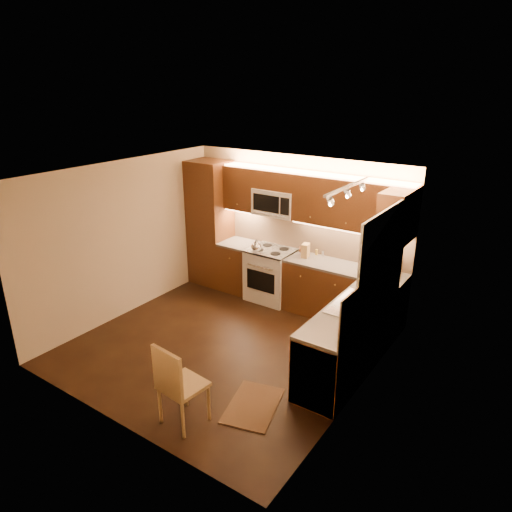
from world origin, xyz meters
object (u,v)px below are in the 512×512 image
Objects in this scene: kettle at (256,245)px; knife_block at (306,250)px; microwave at (276,202)px; soap_bottle at (384,286)px; dining_chair at (183,383)px; stove at (271,274)px; toaster_oven at (384,265)px; sink at (355,300)px.

kettle reaches higher than knife_block.
microwave reaches higher than knife_block.
knife_block reaches higher than soap_bottle.
knife_block is 1.65m from soap_bottle.
microwave reaches higher than kettle.
kettle is 3.23m from dining_chair.
knife_block is (0.62, -0.07, -0.71)m from microwave.
stove is at bearing 34.83° from kettle.
toaster_oven is 0.40× the size of dining_chair.
kettle is at bearing -127.31° from stove.
soap_bottle reaches higher than stove.
sink reaches higher than dining_chair.
dining_chair is (1.07, -3.00, -0.52)m from kettle.
toaster_oven reaches higher than kettle.
microwave is at bearing 147.79° from sink.
soap_bottle reaches higher than dining_chair.
knife_block is 1.23× the size of soap_bottle.
toaster_oven is at bearing 4.49° from stove.
kettle reaches higher than stove.
toaster_oven is (2.09, 0.37, -0.00)m from kettle.
toaster_oven is at bearing 117.12° from soap_bottle.
knife_block is at bearing -6.74° from microwave.
toaster_oven is (1.92, 0.02, -0.70)m from microwave.
dining_chair is (0.28, -3.28, -0.51)m from knife_block.
kettle is at bearing -164.65° from toaster_oven.
soap_bottle is at bearing -25.79° from kettle.
dining_chair is at bearing -107.25° from soap_bottle.
microwave is 0.80m from kettle.
stove is at bearing 111.84° from dining_chair.
toaster_oven reaches higher than stove.
kettle reaches higher than soap_bottle.
stove is 0.63m from kettle.
soap_bottle is at bearing -14.10° from stove.
toaster_oven is at bearing 0.47° from microwave.
stove is 1.07× the size of sink.
microwave is (0.00, 0.14, 1.26)m from stove.
stove is 2.35m from sink.
kettle is at bearing -171.58° from knife_block.
kettle is 2.35m from soap_bottle.
sink is at bearing 68.51° from dining_chair.
toaster_oven is 1.77× the size of knife_block.
dining_chair is (-1.01, -3.37, -0.52)m from toaster_oven.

